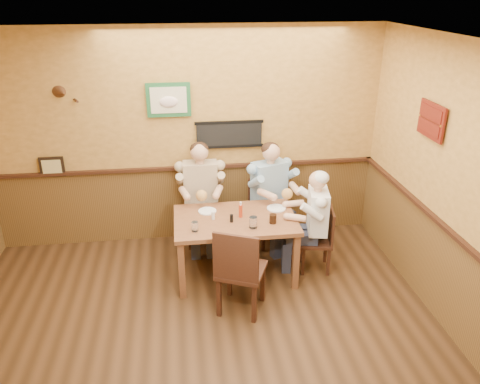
{
  "coord_description": "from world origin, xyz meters",
  "views": [
    {
      "loc": [
        -0.09,
        -3.28,
        3.23
      ],
      "look_at": [
        0.54,
        1.42,
        1.1
      ],
      "focal_mm": 35.0,
      "sensor_mm": 36.0,
      "label": 1
    }
  ],
  "objects_px": {
    "cola_tumbler": "(273,219)",
    "dining_table": "(235,225)",
    "chair_right_end": "(316,240)",
    "water_glass_mid": "(253,222)",
    "pepper_shaker": "(232,218)",
    "chair_back_right": "(268,213)",
    "chair_back_left": "(202,213)",
    "chair_near_side": "(241,268)",
    "diner_white_elder": "(317,227)",
    "diner_blue_polo": "(269,199)",
    "water_glass_left": "(195,226)",
    "diner_tan_shirt": "(201,200)",
    "hot_sauce_bottle": "(241,210)",
    "salt_shaker": "(213,215)"
  },
  "relations": [
    {
      "from": "chair_near_side",
      "to": "pepper_shaker",
      "type": "bearing_deg",
      "value": -63.22
    },
    {
      "from": "cola_tumbler",
      "to": "pepper_shaker",
      "type": "height_order",
      "value": "cola_tumbler"
    },
    {
      "from": "chair_near_side",
      "to": "cola_tumbler",
      "type": "bearing_deg",
      "value": -107.11
    },
    {
      "from": "chair_right_end",
      "to": "pepper_shaker",
      "type": "xyz_separation_m",
      "value": [
        -1.03,
        -0.07,
        0.39
      ]
    },
    {
      "from": "diner_blue_polo",
      "to": "water_glass_left",
      "type": "xyz_separation_m",
      "value": [
        -1.0,
        -0.93,
        0.17
      ]
    },
    {
      "from": "chair_back_left",
      "to": "chair_right_end",
      "type": "height_order",
      "value": "chair_back_left"
    },
    {
      "from": "water_glass_left",
      "to": "hot_sauce_bottle",
      "type": "relative_size",
      "value": 0.64
    },
    {
      "from": "chair_back_right",
      "to": "salt_shaker",
      "type": "height_order",
      "value": "chair_back_right"
    },
    {
      "from": "chair_near_side",
      "to": "cola_tumbler",
      "type": "height_order",
      "value": "chair_near_side"
    },
    {
      "from": "dining_table",
      "to": "chair_near_side",
      "type": "distance_m",
      "value": 0.69
    },
    {
      "from": "chair_back_left",
      "to": "water_glass_mid",
      "type": "bearing_deg",
      "value": -62.21
    },
    {
      "from": "dining_table",
      "to": "chair_back_right",
      "type": "height_order",
      "value": "chair_back_right"
    },
    {
      "from": "chair_back_right",
      "to": "pepper_shaker",
      "type": "height_order",
      "value": "chair_back_right"
    },
    {
      "from": "water_glass_mid",
      "to": "cola_tumbler",
      "type": "bearing_deg",
      "value": 19.21
    },
    {
      "from": "chair_back_right",
      "to": "diner_tan_shirt",
      "type": "distance_m",
      "value": 0.91
    },
    {
      "from": "chair_near_side",
      "to": "diner_blue_polo",
      "type": "xyz_separation_m",
      "value": [
        0.55,
        1.36,
        0.13
      ]
    },
    {
      "from": "chair_back_right",
      "to": "chair_near_side",
      "type": "height_order",
      "value": "chair_near_side"
    },
    {
      "from": "chair_back_right",
      "to": "chair_near_side",
      "type": "xyz_separation_m",
      "value": [
        -0.55,
        -1.36,
        0.06
      ]
    },
    {
      "from": "chair_near_side",
      "to": "diner_white_elder",
      "type": "bearing_deg",
      "value": -123.42
    },
    {
      "from": "chair_right_end",
      "to": "cola_tumbler",
      "type": "bearing_deg",
      "value": -64.73
    },
    {
      "from": "chair_back_right",
      "to": "cola_tumbler",
      "type": "distance_m",
      "value": 0.94
    },
    {
      "from": "chair_back_left",
      "to": "dining_table",
      "type": "bearing_deg",
      "value": -64.8
    },
    {
      "from": "cola_tumbler",
      "to": "dining_table",
      "type": "bearing_deg",
      "value": 157.22
    },
    {
      "from": "diner_tan_shirt",
      "to": "diner_white_elder",
      "type": "xyz_separation_m",
      "value": [
        1.33,
        -0.82,
        -0.06
      ]
    },
    {
      "from": "dining_table",
      "to": "chair_right_end",
      "type": "distance_m",
      "value": 1.01
    },
    {
      "from": "water_glass_left",
      "to": "pepper_shaker",
      "type": "height_order",
      "value": "water_glass_left"
    },
    {
      "from": "chair_back_right",
      "to": "chair_right_end",
      "type": "bearing_deg",
      "value": -77.27
    },
    {
      "from": "dining_table",
      "to": "chair_right_end",
      "type": "relative_size",
      "value": 1.74
    },
    {
      "from": "chair_back_right",
      "to": "chair_near_side",
      "type": "bearing_deg",
      "value": -131.45
    },
    {
      "from": "chair_right_end",
      "to": "water_glass_left",
      "type": "distance_m",
      "value": 1.52
    },
    {
      "from": "diner_white_elder",
      "to": "salt_shaker",
      "type": "bearing_deg",
      "value": -80.92
    },
    {
      "from": "diner_blue_polo",
      "to": "diner_white_elder",
      "type": "xyz_separation_m",
      "value": [
        0.45,
        -0.71,
        -0.06
      ]
    },
    {
      "from": "hot_sauce_bottle",
      "to": "pepper_shaker",
      "type": "distance_m",
      "value": 0.17
    },
    {
      "from": "diner_tan_shirt",
      "to": "cola_tumbler",
      "type": "xyz_separation_m",
      "value": [
        0.76,
        -0.97,
        0.17
      ]
    },
    {
      "from": "chair_right_end",
      "to": "salt_shaker",
      "type": "height_order",
      "value": "salt_shaker"
    },
    {
      "from": "diner_white_elder",
      "to": "water_glass_mid",
      "type": "distance_m",
      "value": 0.87
    },
    {
      "from": "water_glass_mid",
      "to": "chair_right_end",
      "type": "bearing_deg",
      "value": 16.16
    },
    {
      "from": "chair_back_left",
      "to": "chair_back_right",
      "type": "xyz_separation_m",
      "value": [
        0.88,
        -0.11,
        -0.0
      ]
    },
    {
      "from": "dining_table",
      "to": "diner_tan_shirt",
      "type": "bearing_deg",
      "value": 113.68
    },
    {
      "from": "chair_right_end",
      "to": "hot_sauce_bottle",
      "type": "bearing_deg",
      "value": -82.28
    },
    {
      "from": "chair_back_left",
      "to": "salt_shaker",
      "type": "height_order",
      "value": "chair_back_left"
    },
    {
      "from": "diner_blue_polo",
      "to": "cola_tumbler",
      "type": "relative_size",
      "value": 12.1
    },
    {
      "from": "chair_back_left",
      "to": "water_glass_mid",
      "type": "xyz_separation_m",
      "value": [
        0.52,
        -1.05,
        0.37
      ]
    },
    {
      "from": "hot_sauce_bottle",
      "to": "salt_shaker",
      "type": "bearing_deg",
      "value": -177.49
    },
    {
      "from": "water_glass_mid",
      "to": "pepper_shaker",
      "type": "xyz_separation_m",
      "value": [
        -0.22,
        0.17,
        -0.02
      ]
    },
    {
      "from": "chair_near_side",
      "to": "pepper_shaker",
      "type": "distance_m",
      "value": 0.65
    },
    {
      "from": "chair_right_end",
      "to": "chair_near_side",
      "type": "distance_m",
      "value": 1.19
    },
    {
      "from": "dining_table",
      "to": "diner_blue_polo",
      "type": "distance_m",
      "value": 0.87
    },
    {
      "from": "chair_back_right",
      "to": "chair_near_side",
      "type": "distance_m",
      "value": 1.46
    },
    {
      "from": "cola_tumbler",
      "to": "hot_sauce_bottle",
      "type": "height_order",
      "value": "hot_sauce_bottle"
    }
  ]
}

